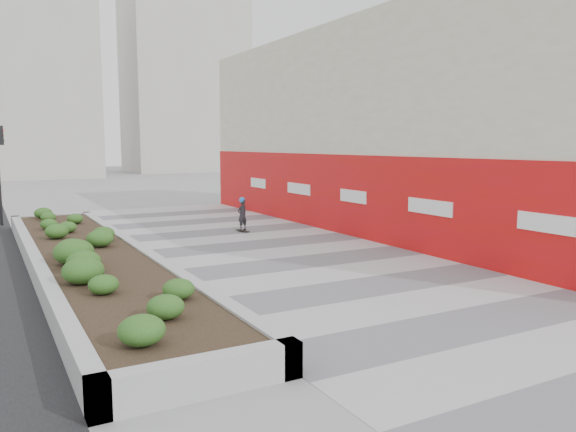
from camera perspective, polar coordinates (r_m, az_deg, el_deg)
name	(u,v)px	position (r m, az deg, el deg)	size (l,w,h in m)	color
ground	(419,306)	(12.30, 13.15, -8.90)	(160.00, 160.00, 0.00)	gray
walkway	(339,277)	(14.59, 5.24, -6.15)	(8.00, 36.00, 0.01)	#A8A8AD
building	(402,129)	(23.18, 11.51, 8.61)	(6.04, 24.08, 8.00)	beige
planter	(89,254)	(16.22, -19.57, -3.68)	(3.00, 18.00, 0.90)	#9E9EA0
traffic_signal_near	(0,159)	(26.27, -27.24, 5.13)	(0.33, 0.28, 4.20)	black
distant_bldg_north_l	(8,77)	(64.16, -26.58, 12.48)	(16.00, 12.00, 20.00)	#ADAAA3
distant_bldg_north_r	(184,74)	(72.99, -10.49, 13.98)	(14.00, 10.00, 24.00)	#ADAAA3
manhole_cover	(355,275)	(14.87, 6.85, -5.92)	(0.44, 0.44, 0.01)	#595654
skateboarder	(242,214)	(21.74, -4.67, 0.16)	(0.52, 0.74, 1.36)	beige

